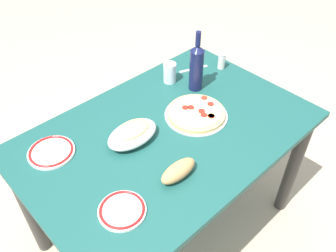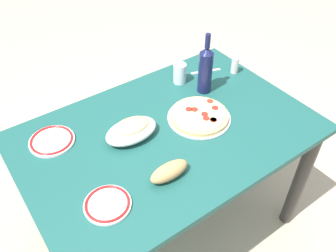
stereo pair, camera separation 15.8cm
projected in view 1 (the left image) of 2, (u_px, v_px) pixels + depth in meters
The scene contains 11 objects.
ground_plane at pixel (168, 224), 2.11m from camera, with size 8.00×8.00×0.00m, color tan.
dining_table at pixel (168, 150), 1.69m from camera, with size 1.32×0.87×0.76m.
pepperoni_pizza at pixel (196, 113), 1.67m from camera, with size 0.30×0.30×0.03m.
baked_pasta_dish at pixel (132, 133), 1.53m from camera, with size 0.24×0.15×0.08m.
wine_bottle at pixel (196, 67), 1.76m from camera, with size 0.07×0.07×0.32m.
water_glass at pixel (170, 73), 1.86m from camera, with size 0.07×0.07×0.11m, color silver.
side_plate_near at pixel (122, 210), 1.28m from camera, with size 0.18×0.18×0.02m.
side_plate_far at pixel (51, 152), 1.50m from camera, with size 0.20×0.20×0.02m.
bread_loaf at pixel (178, 171), 1.39m from camera, with size 0.17×0.07×0.06m, color tan.
spice_shaker at pixel (222, 61), 1.96m from camera, with size 0.04×0.04×0.09m.
fork_left at pixel (193, 69), 1.98m from camera, with size 0.17×0.02×0.01m, color #B7B7BC.
Camera 1 is at (0.81, 0.86, 1.85)m, focal length 38.08 mm.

